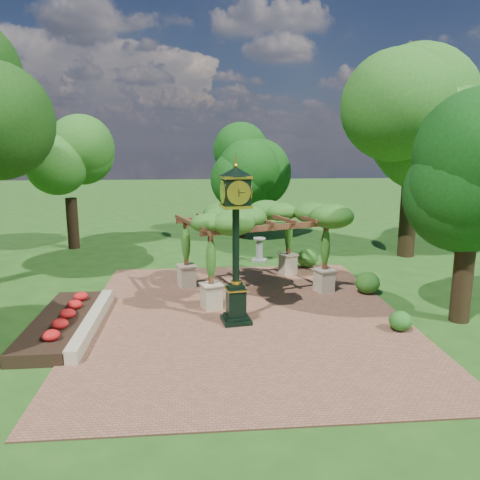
{
  "coord_description": "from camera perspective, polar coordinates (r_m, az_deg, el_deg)",
  "views": [
    {
      "loc": [
        -1.37,
        -12.99,
        5.41
      ],
      "look_at": [
        0.0,
        2.5,
        2.2
      ],
      "focal_mm": 35.0,
      "sensor_mm": 36.0,
      "label": 1
    }
  ],
  "objects": [
    {
      "name": "ground",
      "position": [
        14.14,
        0.91,
        -10.84
      ],
      "size": [
        120.0,
        120.0,
        0.0
      ],
      "primitive_type": "plane",
      "color": "#1E4714",
      "rests_on": "ground"
    },
    {
      "name": "sundial",
      "position": [
        21.85,
        2.37,
        -1.36
      ],
      "size": [
        0.81,
        0.81,
        1.12
      ],
      "rotation": [
        0.0,
        0.0,
        -0.4
      ],
      "color": "gray",
      "rests_on": "ground"
    },
    {
      "name": "tree_north",
      "position": [
        27.09,
        0.02,
        9.03
      ],
      "size": [
        4.1,
        4.1,
        6.06
      ],
      "color": "#362315",
      "rests_on": "ground"
    },
    {
      "name": "pergola",
      "position": [
        17.15,
        1.79,
        2.47
      ],
      "size": [
        5.93,
        4.72,
        3.25
      ],
      "rotation": [
        0.0,
        0.0,
        0.33
      ],
      "color": "#C0B18F",
      "rests_on": "brick_plaza"
    },
    {
      "name": "shrub_front",
      "position": [
        14.63,
        18.95,
        -9.31
      ],
      "size": [
        0.65,
        0.65,
        0.58
      ],
      "primitive_type": "ellipsoid",
      "rotation": [
        0.0,
        0.0,
        -0.01
      ],
      "color": "#215F1B",
      "rests_on": "brick_plaza"
    },
    {
      "name": "pedestal_clock",
      "position": [
        13.79,
        -0.51,
        1.1
      ],
      "size": [
        1.08,
        1.08,
        4.82
      ],
      "rotation": [
        0.0,
        0.0,
        0.15
      ],
      "color": "black",
      "rests_on": "brick_plaza"
    },
    {
      "name": "tree_west_far",
      "position": [
        25.65,
        -20.24,
        9.32
      ],
      "size": [
        3.1,
        3.1,
        6.85
      ],
      "color": "black",
      "rests_on": "ground"
    },
    {
      "name": "brick_plaza",
      "position": [
        15.06,
        0.51,
        -9.32
      ],
      "size": [
        10.0,
        12.0,
        0.04
      ],
      "primitive_type": "cube",
      "color": "brown",
      "rests_on": "ground"
    },
    {
      "name": "shrub_back",
      "position": [
        20.88,
        8.23,
        -2.18
      ],
      "size": [
        1.21,
        1.21,
        0.84
      ],
      "primitive_type": "ellipsoid",
      "rotation": [
        0.0,
        0.0,
        -0.39
      ],
      "color": "#295F1B",
      "rests_on": "brick_plaza"
    },
    {
      "name": "tree_east_far",
      "position": [
        23.89,
        20.68,
        14.87
      ],
      "size": [
        5.48,
        5.48,
        10.26
      ],
      "color": "black",
      "rests_on": "ground"
    },
    {
      "name": "shrub_mid",
      "position": [
        17.74,
        15.28,
        -5.03
      ],
      "size": [
        0.98,
        0.98,
        0.8
      ],
      "primitive_type": "ellipsoid",
      "rotation": [
        0.0,
        0.0,
        0.11
      ],
      "color": "#255919",
      "rests_on": "brick_plaza"
    },
    {
      "name": "flower_bed",
      "position": [
        15.05,
        -20.93,
        -9.48
      ],
      "size": [
        1.5,
        5.0,
        0.36
      ],
      "primitive_type": "cube",
      "color": "red",
      "rests_on": "ground"
    },
    {
      "name": "border_wall",
      "position": [
        14.82,
        -17.55,
        -9.49
      ],
      "size": [
        0.35,
        5.0,
        0.4
      ],
      "primitive_type": "cube",
      "color": "#C6B793",
      "rests_on": "ground"
    },
    {
      "name": "tree_east_near",
      "position": [
        15.36,
        26.61,
        7.93
      ],
      "size": [
        3.77,
        3.77,
        6.9
      ],
      "color": "#302213",
      "rests_on": "ground"
    }
  ]
}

